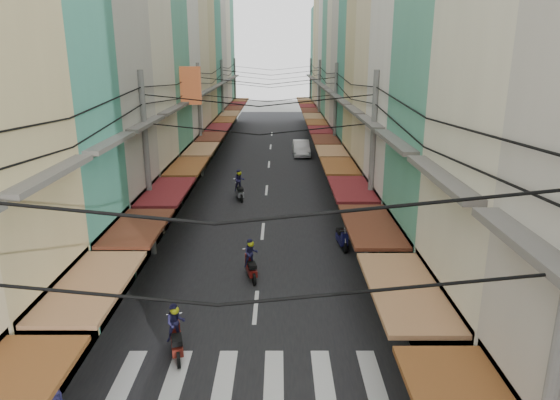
{
  "coord_description": "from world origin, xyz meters",
  "views": [
    {
      "loc": [
        0.86,
        -18.25,
        8.88
      ],
      "look_at": [
        0.89,
        5.71,
        1.78
      ],
      "focal_mm": 32.0,
      "sensor_mm": 36.0,
      "label": 1
    }
  ],
  "objects_px": {
    "white_car": "(301,156)",
    "bicycle": "(424,254)",
    "traffic_sign": "(439,317)",
    "market_umbrella": "(414,259)"
  },
  "relations": [
    {
      "from": "bicycle",
      "to": "traffic_sign",
      "type": "relative_size",
      "value": 0.55
    },
    {
      "from": "bicycle",
      "to": "traffic_sign",
      "type": "bearing_deg",
      "value": 159.11
    },
    {
      "from": "white_car",
      "to": "bicycle",
      "type": "relative_size",
      "value": 3.29
    },
    {
      "from": "bicycle",
      "to": "market_umbrella",
      "type": "relative_size",
      "value": 0.64
    },
    {
      "from": "white_car",
      "to": "market_umbrella",
      "type": "relative_size",
      "value": 2.1
    },
    {
      "from": "bicycle",
      "to": "traffic_sign",
      "type": "distance_m",
      "value": 9.4
    },
    {
      "from": "white_car",
      "to": "bicycle",
      "type": "bearing_deg",
      "value": -79.55
    },
    {
      "from": "traffic_sign",
      "to": "bicycle",
      "type": "bearing_deg",
      "value": 76.03
    },
    {
      "from": "traffic_sign",
      "to": "market_umbrella",
      "type": "bearing_deg",
      "value": 85.56
    },
    {
      "from": "white_car",
      "to": "market_umbrella",
      "type": "bearing_deg",
      "value": -85.54
    }
  ]
}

